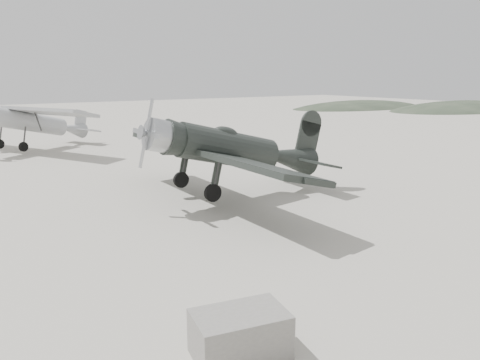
{
  "coord_description": "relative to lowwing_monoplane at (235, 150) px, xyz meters",
  "views": [
    {
      "loc": [
        -9.4,
        -13.53,
        5.19
      ],
      "look_at": [
        -0.29,
        0.14,
        1.5
      ],
      "focal_mm": 35.0,
      "sensor_mm": 36.0,
      "label": 1
    }
  ],
  "objects": [
    {
      "name": "hill_east_north",
      "position": [
        58.74,
        25.15,
        -2.1
      ],
      "size": [
        36.0,
        18.0,
        6.0
      ],
      "primitive_type": "ellipsoid",
      "color": "#2B3728",
      "rests_on": "ground"
    },
    {
      "name": "lowwing_monoplane",
      "position": [
        0.0,
        0.0,
        0.0
      ],
      "size": [
        8.8,
        12.19,
        3.97
      ],
      "rotation": [
        0.0,
        0.24,
        -0.01
      ],
      "color": "black",
      "rests_on": "ground"
    },
    {
      "name": "ground",
      "position": [
        -1.26,
        -2.85,
        -2.1
      ],
      "size": [
        160.0,
        160.0,
        0.0
      ],
      "primitive_type": "plane",
      "color": "gray",
      "rests_on": "ground"
    },
    {
      "name": "highwing_monoplane",
      "position": [
        -4.71,
        18.87,
        0.17
      ],
      "size": [
        9.68,
        12.27,
        3.62
      ],
      "rotation": [
        0.0,
        0.23,
        0.47
      ],
      "color": "#A2A4A7",
      "rests_on": "ground"
    },
    {
      "name": "hill_northeast",
      "position": [
        48.74,
        37.15,
        -2.1
      ],
      "size": [
        32.0,
        16.0,
        5.2
      ],
      "primitive_type": "ellipsoid",
      "color": "#2B3728",
      "rests_on": "ground"
    },
    {
      "name": "equipment_block",
      "position": [
        -6.26,
        -9.78,
        -1.66
      ],
      "size": [
        1.93,
        1.41,
        0.87
      ],
      "primitive_type": "cube",
      "rotation": [
        0.0,
        0.0,
        -0.2
      ],
      "color": "slate",
      "rests_on": "ground"
    }
  ]
}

